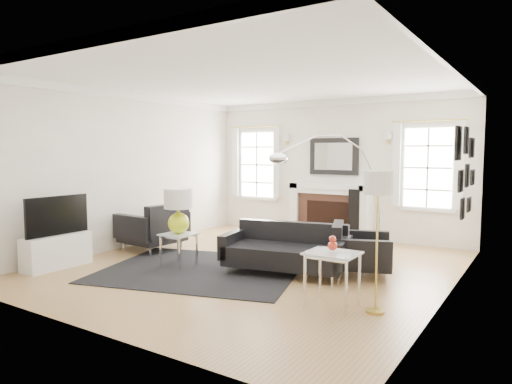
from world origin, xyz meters
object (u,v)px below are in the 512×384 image
Objects in this scene: fireplace at (330,211)px; gourd_lamp at (178,208)px; sofa at (287,251)px; armchair_left at (155,228)px; armchair_right at (358,251)px; arc_floor_lamp at (330,193)px; coffee_table at (315,233)px.

gourd_lamp is (-0.96, -3.44, 0.36)m from fireplace.
sofa is at bearing 20.85° from gourd_lamp.
armchair_left is at bearing 178.40° from sofa.
armchair_left is 1.60× the size of gourd_lamp.
armchair_right is at bearing 27.00° from sofa.
arc_floor_lamp reaches higher than armchair_right.
armchair_right is 1.22m from coffee_table.
coffee_table is 0.96m from arc_floor_lamp.
coffee_table is at bearing 135.27° from arc_floor_lamp.
armchair_right is (0.90, 0.46, 0.02)m from sofa.
coffee_table is 1.40× the size of gourd_lamp.
arc_floor_lamp is (3.06, 0.64, 0.74)m from armchair_left.
sofa is 1.01m from armchair_right.
arc_floor_lamp is at bearing 64.12° from sofa.
armchair_left is 2.83m from coffee_table.
sofa is at bearing -78.47° from fireplace.
gourd_lamp reaches higher than sofa.
armchair_left is at bearing -127.53° from fireplace.
fireplace is at bearing 121.85° from armchair_right.
arc_floor_lamp reaches higher than coffee_table.
arc_floor_lamp is at bearing -44.73° from coffee_table.
armchair_right is 1.00m from arc_floor_lamp.
armchair_left is 1.44m from gourd_lamp.
arc_floor_lamp reaches higher than gourd_lamp.
arc_floor_lamp is (0.44, -0.44, 0.73)m from coffee_table.
armchair_left is at bearing -157.49° from coffee_table.
armchair_right is (1.48, -2.39, -0.21)m from fireplace.
armchair_left is 3.21m from arc_floor_lamp.
gourd_lamp is at bearing -29.52° from armchair_left.
fireplace is 3.50m from armchair_left.
armchair_left reaches higher than coffee_table.
fireplace reaches higher than armchair_left.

